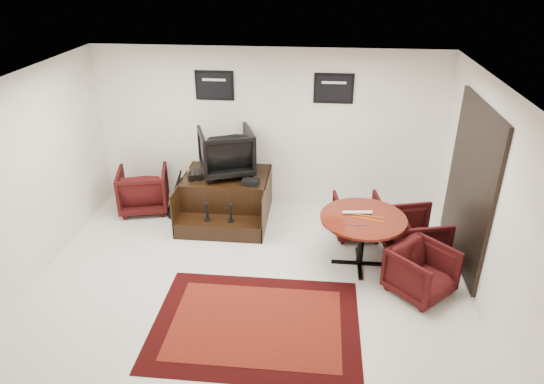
{
  "coord_description": "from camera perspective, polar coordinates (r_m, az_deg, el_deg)",
  "views": [
    {
      "loc": [
        0.88,
        -5.5,
        4.14
      ],
      "look_at": [
        0.24,
        0.9,
        0.97
      ],
      "focal_mm": 32.0,
      "sensor_mm": 36.0,
      "label": 1
    }
  ],
  "objects": [
    {
      "name": "ground",
      "position": [
        6.94,
        -2.72,
        -10.45
      ],
      "size": [
        6.0,
        6.0,
        0.0
      ],
      "primitive_type": "plane",
      "color": "silver",
      "rests_on": "ground"
    },
    {
      "name": "table_clutter",
      "position": [
        6.92,
        10.89,
        -3.13
      ],
      "size": [
        0.57,
        0.32,
        0.01
      ],
      "color": "#D75F0B",
      "rests_on": "meeting_table"
    },
    {
      "name": "shine_chair",
      "position": [
        8.2,
        -5.43,
        5.0
      ],
      "size": [
        1.08,
        1.05,
        0.88
      ],
      "primitive_type": "imported",
      "rotation": [
        0.0,
        0.0,
        3.49
      ],
      "color": "black",
      "rests_on": "shine_podium"
    },
    {
      "name": "paper_roll",
      "position": [
        7.03,
        10.02,
        -2.39
      ],
      "size": [
        0.42,
        0.1,
        0.05
      ],
      "primitive_type": "cylinder",
      "rotation": [
        0.0,
        1.57,
        0.11
      ],
      "color": "silver",
      "rests_on": "meeting_table"
    },
    {
      "name": "shine_podium",
      "position": [
        8.41,
        -5.37,
        -0.73
      ],
      "size": [
        1.45,
        1.5,
        0.75
      ],
      "color": "black",
      "rests_on": "ground"
    },
    {
      "name": "room_shell",
      "position": [
        6.12,
        0.88,
        3.54
      ],
      "size": [
        6.02,
        5.02,
        2.81
      ],
      "color": "white",
      "rests_on": "ground"
    },
    {
      "name": "area_rug",
      "position": [
        6.25,
        -1.89,
        -15.23
      ],
      "size": [
        2.55,
        1.92,
        0.01
      ],
      "color": "black",
      "rests_on": "ground"
    },
    {
      "name": "table_chair_window",
      "position": [
        7.56,
        16.59,
        -4.65
      ],
      "size": [
        0.91,
        0.95,
        0.81
      ],
      "primitive_type": "imported",
      "rotation": [
        0.0,
        0.0,
        1.83
      ],
      "color": "black",
      "rests_on": "ground"
    },
    {
      "name": "polish_kit",
      "position": [
        7.92,
        -2.54,
        1.18
      ],
      "size": [
        0.29,
        0.22,
        0.09
      ],
      "primitive_type": "cube",
      "rotation": [
        0.0,
        0.0,
        -0.13
      ],
      "color": "black",
      "rests_on": "shine_podium"
    },
    {
      "name": "umbrella_black",
      "position": [
        8.42,
        -11.21,
        -0.63
      ],
      "size": [
        0.31,
        0.11,
        0.82
      ],
      "primitive_type": null,
      "color": "black",
      "rests_on": "ground"
    },
    {
      "name": "armchair_side",
      "position": [
        8.87,
        -14.92,
        0.5
      ],
      "size": [
        0.99,
        0.96,
        0.85
      ],
      "primitive_type": "imported",
      "rotation": [
        0.0,
        0.0,
        3.39
      ],
      "color": "black",
      "rests_on": "ground"
    },
    {
      "name": "umbrella_hooked",
      "position": [
        8.5,
        -11.33,
        -0.04
      ],
      "size": [
        0.34,
        0.13,
        0.91
      ],
      "primitive_type": null,
      "color": "black",
      "rests_on": "ground"
    },
    {
      "name": "meeting_table",
      "position": [
        7.02,
        10.62,
        -3.59
      ],
      "size": [
        1.22,
        1.22,
        0.8
      ],
      "color": "#48160A",
      "rests_on": "ground"
    },
    {
      "name": "shoes_pair",
      "position": [
        8.25,
        -9.1,
        1.99
      ],
      "size": [
        0.31,
        0.34,
        0.11
      ],
      "color": "black",
      "rests_on": "shine_podium"
    },
    {
      "name": "table_chair_corner",
      "position": [
        6.81,
        17.21,
        -8.7
      ],
      "size": [
        1.01,
        1.01,
        0.76
      ],
      "primitive_type": "imported",
      "rotation": [
        0.0,
        0.0,
        0.77
      ],
      "color": "black",
      "rests_on": "ground"
    },
    {
      "name": "table_chair_back",
      "position": [
        7.94,
        9.99,
        -2.6
      ],
      "size": [
        0.8,
        0.76,
        0.73
      ],
      "primitive_type": "imported",
      "rotation": [
        0.0,
        0.0,
        3.29
      ],
      "color": "black",
      "rests_on": "ground"
    }
  ]
}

